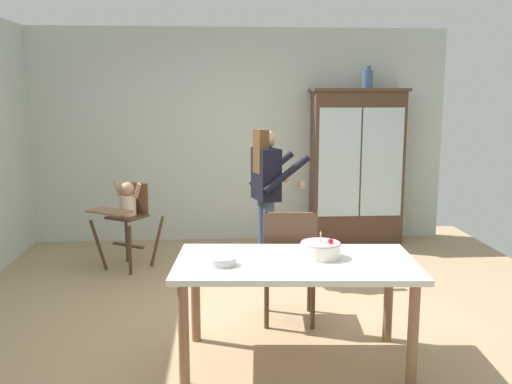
% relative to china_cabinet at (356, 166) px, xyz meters
% --- Properties ---
extents(ground_plane, '(6.24, 6.24, 0.00)m').
position_rel_china_cabinet_xyz_m(ground_plane, '(-1.49, -2.37, -0.98)').
color(ground_plane, tan).
extents(wall_back, '(5.32, 0.06, 2.70)m').
position_rel_china_cabinet_xyz_m(wall_back, '(-1.49, 0.26, 0.37)').
color(wall_back, beige).
rests_on(wall_back, ground_plane).
extents(china_cabinet, '(1.18, 0.48, 1.95)m').
position_rel_china_cabinet_xyz_m(china_cabinet, '(0.00, 0.00, 0.00)').
color(china_cabinet, '#4C3323').
rests_on(china_cabinet, ground_plane).
extents(ceramic_vase, '(0.13, 0.13, 0.27)m').
position_rel_china_cabinet_xyz_m(ceramic_vase, '(0.11, 0.00, 1.09)').
color(ceramic_vase, '#3D567F').
rests_on(ceramic_vase, china_cabinet).
extents(high_chair_with_toddler, '(0.79, 0.84, 0.95)m').
position_rel_china_cabinet_xyz_m(high_chair_with_toddler, '(-2.72, -0.95, -0.33)').
color(high_chair_with_toddler, '#4C3323').
rests_on(high_chair_with_toddler, ground_plane).
extents(adult_person, '(0.60, 0.59, 1.53)m').
position_rel_china_cabinet_xyz_m(adult_person, '(-1.26, -1.37, -0.01)').
color(adult_person, '#3D4C6B').
rests_on(adult_person, ground_plane).
extents(dining_table, '(1.70, 0.97, 0.74)m').
position_rel_china_cabinet_xyz_m(dining_table, '(-1.21, -3.23, -0.33)').
color(dining_table, silver).
rests_on(dining_table, ground_plane).
extents(birthday_cake, '(0.28, 0.28, 0.19)m').
position_rel_china_cabinet_xyz_m(birthday_cake, '(-1.03, -3.16, -0.19)').
color(birthday_cake, white).
rests_on(birthday_cake, dining_table).
extents(serving_bowl, '(0.18, 0.18, 0.05)m').
position_rel_china_cabinet_xyz_m(serving_bowl, '(-1.71, -3.30, -0.21)').
color(serving_bowl, '#B2BCC6').
rests_on(serving_bowl, dining_table).
extents(dining_chair_far_side, '(0.48, 0.48, 0.96)m').
position_rel_china_cabinet_xyz_m(dining_chair_far_side, '(-1.17, -2.58, -0.42)').
color(dining_chair_far_side, '#4C3323').
rests_on(dining_chair_far_side, ground_plane).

